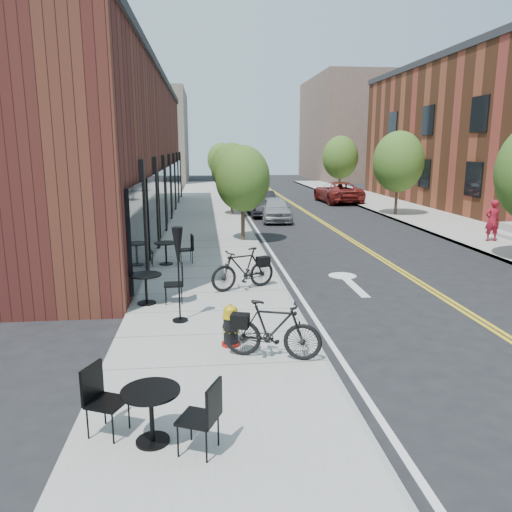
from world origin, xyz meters
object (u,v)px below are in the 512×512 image
fire_hydrant (231,326)px  parked_car_c (252,189)px  parked_car_a (276,209)px  patio_umbrella (178,254)px  parked_car_b (262,203)px  bistro_set_b (146,284)px  parked_car_far (338,192)px  bicycle_right (272,330)px  bistro_set_c (166,250)px  pedestrian (492,220)px  bicycle_left (243,269)px  bistro_set_a (151,408)px

fire_hydrant → parked_car_c: 29.12m
fire_hydrant → parked_car_a: size_ratio=0.22×
patio_umbrella → parked_car_b: 18.45m
parked_car_c → patio_umbrella: bearing=-99.9°
bistro_set_b → parked_car_far: size_ratio=0.34×
parked_car_c → parked_car_a: bearing=-90.6°
fire_hydrant → parked_car_a: (3.31, 17.08, 0.13)m
bicycle_right → parked_car_b: parked_car_b is taller
bistro_set_c → pedestrian: size_ratio=1.06×
bicycle_left → patio_umbrella: size_ratio=0.89×
bicycle_right → bistro_set_c: bicycle_right is taller
parked_car_a → parked_car_b: (-0.46, 2.40, 0.04)m
bistro_set_b → parked_car_b: size_ratio=0.43×
fire_hydrant → patio_umbrella: size_ratio=0.40×
bicycle_right → patio_umbrella: patio_umbrella is taller
bistro_set_a → bistro_set_b: bistro_set_b is taller
bicycle_right → bistro_set_c: 8.04m
patio_umbrella → bistro_set_a: bearing=-91.9°
pedestrian → bistro_set_a: bearing=47.7°
bistro_set_c → parked_car_c: size_ratio=0.35×
bistro_set_a → bistro_set_c: bearing=116.7°
patio_umbrella → pedestrian: patio_umbrella is taller
bistro_set_c → patio_umbrella: size_ratio=0.86×
parked_car_c → parked_car_far: bearing=-31.0°
bistro_set_a → parked_car_b: parked_car_b is taller
parked_car_a → pedestrian: size_ratio=2.26×
parked_car_far → parked_car_c: bearing=-32.6°
bistro_set_c → parked_car_far: size_ratio=0.34×
bistro_set_b → parked_car_far: bearing=61.7°
fire_hydrant → bicycle_right: bearing=-30.3°
bicycle_right → bistro_set_c: size_ratio=1.00×
bicycle_left → bistro_set_c: 3.88m
bicycle_right → pedestrian: size_ratio=1.06×
fire_hydrant → bicycle_right: 0.99m
parked_car_b → parked_car_a: bearing=-79.7°
fire_hydrant → parked_car_far: bearing=84.0°
bicycle_left → bicycle_right: 4.52m
bicycle_right → patio_umbrella: 2.92m
bistro_set_a → parked_car_a: bearing=101.1°
bistro_set_c → pedestrian: bearing=2.1°
parked_car_a → pedestrian: 10.65m
bistro_set_a → parked_car_far: (10.14, 28.74, 0.14)m
bicycle_right → bistro_set_c: (-2.42, 7.67, -0.06)m
fire_hydrant → parked_car_b: 19.69m
bistro_set_a → pedestrian: 17.81m
pedestrian → patio_umbrella: bearing=35.7°
parked_car_far → bistro_set_b: bearing=61.8°
pedestrian → bistro_set_b: bearing=29.5°
pedestrian → bistro_set_c: bearing=13.6°
parked_car_a → parked_car_c: parked_car_c is taller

